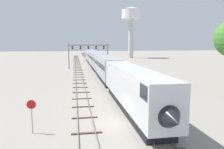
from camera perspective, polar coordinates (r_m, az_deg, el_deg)
ground_plane at (r=21.90m, az=2.67°, el=-12.20°), size 400.00×400.00×0.00m
track_main at (r=80.69m, az=-4.94°, el=2.60°), size 2.60×200.00×0.16m
track_near at (r=60.56m, az=-8.61°, el=0.76°), size 2.60×160.00×0.16m
passenger_train at (r=57.69m, az=-3.14°, el=3.02°), size 3.04×86.81×4.80m
signal_gantry at (r=67.01m, az=-6.01°, el=6.20°), size 12.10×0.49×7.53m
water_tower at (r=117.96m, az=4.87°, el=14.11°), size 9.68×9.68×25.79m
stop_sign at (r=20.10m, az=-19.73°, el=-8.91°), size 0.76×0.08×2.88m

